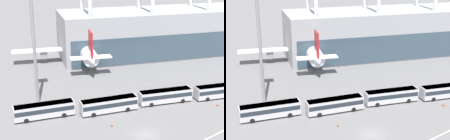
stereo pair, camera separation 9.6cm
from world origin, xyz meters
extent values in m
plane|color=slate|center=(0.00, 0.00, 0.00)|extent=(440.00, 440.00, 0.00)
torus|color=white|center=(-0.32, 50.79, 17.60)|extent=(1.10, 13.30, 13.30)
torus|color=white|center=(19.25, 50.79, 17.60)|extent=(1.10, 13.30, 13.30)
torus|color=white|center=(38.81, 50.79, 17.60)|extent=(1.10, 13.30, 13.30)
cylinder|color=silver|center=(-1.70, 52.44, 4.80)|extent=(6.06, 36.60, 4.38)
sphere|color=silver|center=(-0.86, 70.64, 4.80)|extent=(4.29, 4.29, 4.29)
cone|color=silver|center=(-2.54, 34.24, 4.80)|extent=(4.53, 8.18, 4.16)
cube|color=silver|center=(-1.80, 50.22, 4.04)|extent=(43.50, 6.04, 0.35)
cylinder|color=gray|center=(-13.93, 50.78, 2.66)|extent=(2.40, 3.26, 2.25)
cylinder|color=gray|center=(10.32, 49.66, 2.66)|extent=(2.40, 3.26, 2.25)
cube|color=red|center=(-2.50, 35.13, 9.00)|extent=(0.63, 4.97, 7.08)
cube|color=silver|center=(-2.50, 35.13, 5.24)|extent=(11.53, 3.72, 0.28)
cylinder|color=gray|center=(-1.14, 64.65, 2.46)|extent=(0.36, 0.36, 3.81)
cylinder|color=black|center=(-1.14, 64.65, 0.55)|extent=(0.50, 1.12, 1.10)
cylinder|color=gray|center=(-4.65, 50.35, 2.46)|extent=(0.36, 0.36, 3.81)
cylinder|color=black|center=(-4.65, 50.35, 0.55)|extent=(0.50, 1.12, 1.10)
cylinder|color=gray|center=(1.04, 50.09, 2.46)|extent=(0.36, 0.36, 3.81)
cylinder|color=black|center=(1.04, 50.09, 0.55)|extent=(0.50, 1.12, 1.10)
cylinder|color=white|center=(56.68, 62.63, 5.54)|extent=(30.62, 8.44, 4.79)
sphere|color=white|center=(41.67, 60.79, 5.54)|extent=(4.70, 4.70, 4.70)
cylinder|color=gray|center=(57.35, 72.36, 3.24)|extent=(3.31, 2.77, 2.42)
cylinder|color=gray|center=(46.61, 61.39, 2.81)|extent=(0.36, 0.36, 4.51)
cylinder|color=black|center=(46.61, 61.39, 0.55)|extent=(1.15, 0.58, 1.10)
cylinder|color=gray|center=(58.13, 65.95, 2.81)|extent=(0.36, 0.36, 4.51)
cylinder|color=black|center=(58.13, 65.95, 0.55)|extent=(1.15, 0.58, 1.10)
cube|color=silver|center=(-17.56, 12.34, 1.75)|extent=(12.47, 3.31, 2.74)
cube|color=#232D38|center=(-17.56, 12.34, 2.02)|extent=(12.23, 3.33, 0.96)
cube|color=silver|center=(-17.56, 12.34, 3.06)|extent=(12.10, 3.21, 0.12)
cylinder|color=black|center=(-13.81, 13.76, 0.50)|extent=(1.02, 0.36, 1.00)
cylinder|color=black|center=(-13.67, 11.36, 0.50)|extent=(1.02, 0.36, 1.00)
cylinder|color=black|center=(-21.45, 13.31, 0.50)|extent=(1.02, 0.36, 1.00)
cylinder|color=black|center=(-21.31, 10.92, 0.50)|extent=(1.02, 0.36, 1.00)
cube|color=silver|center=(-4.01, 11.25, 1.75)|extent=(12.48, 3.37, 2.74)
cube|color=#232D38|center=(-4.01, 11.25, 2.02)|extent=(12.24, 3.38, 0.96)
cube|color=silver|center=(-4.01, 11.25, 3.06)|extent=(12.11, 3.27, 0.12)
cylinder|color=black|center=(-0.27, 12.69, 0.50)|extent=(1.02, 0.36, 1.00)
cylinder|color=black|center=(-0.11, 10.29, 0.50)|extent=(1.02, 0.36, 1.00)
cylinder|color=black|center=(-7.90, 12.20, 0.50)|extent=(1.02, 0.36, 1.00)
cylinder|color=black|center=(-7.75, 9.81, 0.50)|extent=(1.02, 0.36, 1.00)
cube|color=silver|center=(9.54, 12.36, 1.75)|extent=(12.35, 2.61, 2.74)
cube|color=#232D38|center=(9.54, 12.36, 2.02)|extent=(12.10, 2.64, 0.96)
cube|color=silver|center=(9.54, 12.36, 3.06)|extent=(11.98, 2.54, 0.12)
cylinder|color=black|center=(13.36, 13.56, 0.50)|extent=(1.00, 0.30, 1.00)
cylinder|color=black|center=(13.37, 11.16, 0.50)|extent=(1.00, 0.30, 1.00)
cylinder|color=black|center=(5.71, 13.55, 0.50)|extent=(1.00, 0.30, 1.00)
cylinder|color=black|center=(5.71, 11.15, 0.50)|extent=(1.00, 0.30, 1.00)
cube|color=silver|center=(23.09, 11.59, 1.75)|extent=(12.35, 2.63, 2.74)
cube|color=#232D38|center=(23.09, 11.59, 2.02)|extent=(12.10, 2.66, 0.96)
cube|color=silver|center=(23.09, 11.59, 3.06)|extent=(11.98, 2.55, 0.12)
cylinder|color=black|center=(19.26, 12.79, 0.50)|extent=(1.00, 0.30, 1.00)
cylinder|color=black|center=(19.26, 10.40, 0.50)|extent=(1.00, 0.30, 1.00)
cylinder|color=gray|center=(-18.22, 20.36, 15.00)|extent=(0.74, 0.74, 30.00)
cube|color=silver|center=(12.40, -3.77, 0.00)|extent=(7.67, 3.14, 0.01)
cube|color=silver|center=(-0.39, 12.17, 0.00)|extent=(6.22, 1.68, 0.01)
cube|color=black|center=(-5.21, 4.93, 0.01)|extent=(0.44, 0.44, 0.02)
cone|color=#EA5914|center=(-5.21, 4.93, 0.34)|extent=(0.33, 0.33, 0.64)
cube|color=black|center=(20.21, 7.62, 0.01)|extent=(0.60, 0.60, 0.02)
cone|color=#EA5914|center=(20.21, 7.62, 0.38)|extent=(0.45, 0.45, 0.71)
camera|label=1|loc=(-21.91, -53.10, 32.25)|focal=55.00mm
camera|label=2|loc=(-21.82, -53.13, 32.25)|focal=55.00mm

